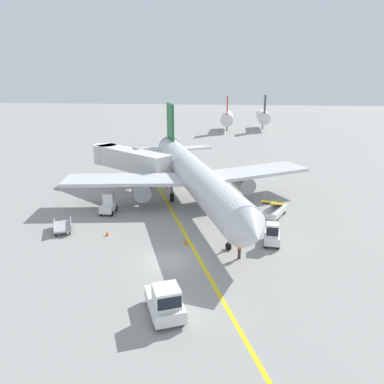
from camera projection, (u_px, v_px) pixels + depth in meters
ground_plane at (168, 261)px, 30.47m from camera, size 300.00×300.00×0.00m
taxi_line_yellow at (186, 236)px, 35.13m from camera, size 27.25×75.42×0.01m
airliner at (194, 175)px, 42.55m from camera, size 27.53×34.21×10.10m
jet_bridge at (126, 159)px, 49.69m from camera, size 11.80×9.57×4.85m
pushback_tug at (165, 302)px, 23.32m from camera, size 3.13×4.05×2.20m
baggage_tug_near_wing at (272, 235)px, 32.98m from camera, size 1.54×2.51×2.10m
baggage_tug_by_cargo_door at (109, 204)px, 40.55m from camera, size 1.37×2.42×2.10m
belt_loader_forward_hold at (274, 210)px, 39.43m from camera, size 3.10×5.10×2.59m
baggage_cart_loaded at (63, 226)px, 36.04m from camera, size 2.53×3.77×0.94m
ground_crew_marshaller at (239, 248)px, 30.58m from camera, size 0.36×0.24×1.70m
safety_cone_nose_left at (107, 233)px, 35.06m from camera, size 0.36×0.36×0.44m
safety_cone_nose_right at (186, 242)px, 33.30m from camera, size 0.36×0.36×0.44m
safety_cone_wingtip_left at (201, 194)px, 46.19m from camera, size 0.36×0.36×0.44m
safety_cone_wingtip_right at (167, 188)px, 48.84m from camera, size 0.36×0.36×0.44m
distant_aircraft_far_left at (227, 118)px, 96.61m from camera, size 3.00×10.10×8.80m
distant_aircraft_mid_left at (263, 117)px, 99.05m from camera, size 3.00×10.10×8.80m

